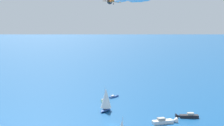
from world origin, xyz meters
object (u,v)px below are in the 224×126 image
sailboat_far_port (106,100)px  motorboat_trailing (166,121)px  biplane_lead (112,1)px  motorboat_near_centre (114,97)px  motorboat_mid_cluster (186,116)px  motorboat_outer_ring_a (103,101)px

sailboat_far_port → motorboat_trailing: sailboat_far_port is taller
sailboat_far_port → biplane_lead: (-6.76, -20.07, 44.75)m
motorboat_near_centre → motorboat_trailing: size_ratio=0.56×
motorboat_mid_cluster → biplane_lead: biplane_lead is taller
biplane_lead → motorboat_trailing: bearing=-21.8°
sailboat_far_port → motorboat_near_centre: bearing=55.5°
biplane_lead → motorboat_mid_cluster: bearing=-9.7°
motorboat_mid_cluster → biplane_lead: size_ratio=1.35×
motorboat_mid_cluster → motorboat_outer_ring_a: bearing=116.8°
motorboat_mid_cluster → motorboat_near_centre: bearing=102.3°
motorboat_trailing → biplane_lead: biplane_lead is taller
motorboat_mid_cluster → biplane_lead: bearing=170.3°
motorboat_near_centre → motorboat_mid_cluster: size_ratio=0.63×
motorboat_near_centre → motorboat_mid_cluster: motorboat_mid_cluster is taller
motorboat_near_centre → motorboat_trailing: motorboat_trailing is taller
motorboat_outer_ring_a → sailboat_far_port: bearing=-109.9°
motorboat_near_centre → motorboat_mid_cluster: bearing=-77.7°
motorboat_near_centre → sailboat_far_port: (-16.02, -23.33, 4.97)m
motorboat_trailing → biplane_lead: size_ratio=1.50×
motorboat_near_centre → motorboat_outer_ring_a: (-10.30, -7.52, -0.02)m
sailboat_far_port → motorboat_outer_ring_a: (5.72, 15.81, -4.99)m
sailboat_far_port → motorboat_outer_ring_a: 17.54m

